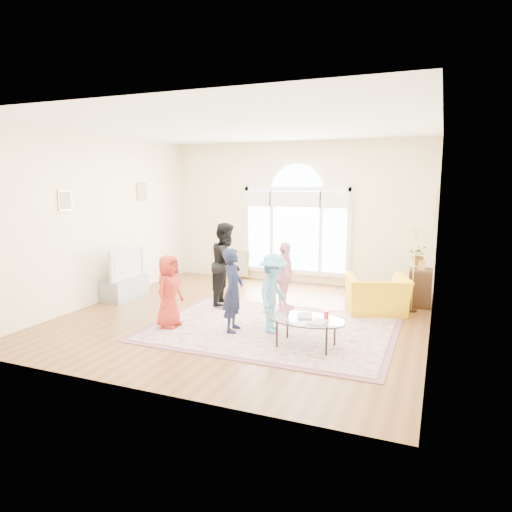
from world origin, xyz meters
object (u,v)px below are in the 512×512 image
at_px(television, 124,262).
at_px(armchair, 377,295).
at_px(tv_console, 125,288).
at_px(coffee_table, 306,320).
at_px(area_rug, 272,329).

relative_size(television, armchair, 1.06).
xyz_separation_m(tv_console, coffee_table, (4.14, -1.31, 0.19)).
distance_m(tv_console, coffee_table, 4.35).
bearing_deg(television, area_rug, -12.28).
bearing_deg(coffee_table, tv_console, 165.55).
height_order(television, coffee_table, television).
xyz_separation_m(tv_console, television, (0.01, -0.00, 0.53)).
relative_size(coffee_table, armchair, 1.13).
bearing_deg(armchair, coffee_table, 53.72).
height_order(area_rug, coffee_table, coffee_table).
bearing_deg(coffee_table, armchair, 74.72).
relative_size(area_rug, coffee_table, 3.08).
xyz_separation_m(area_rug, television, (-3.41, 0.74, 0.73)).
bearing_deg(tv_console, area_rug, -12.25).
bearing_deg(coffee_table, television, 165.52).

